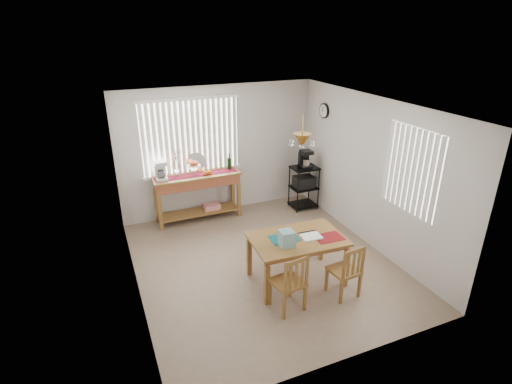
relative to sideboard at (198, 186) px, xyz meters
name	(u,v)px	position (x,y,z in m)	size (l,w,h in m)	color
ground	(263,263)	(0.53, -1.99, -0.72)	(4.00, 4.50, 0.01)	gray
room_shell	(264,167)	(0.53, -1.98, 0.97)	(4.20, 4.70, 2.70)	silver
sideboard	(198,186)	(0.00, 0.00, 0.00)	(1.70, 0.48, 0.95)	olive
sideboard_items	(182,169)	(-0.29, 0.02, 0.39)	(1.61, 0.41, 0.73)	maroon
wire_cart	(304,183)	(2.20, -0.33, -0.17)	(0.54, 0.43, 0.91)	black
cart_items	(305,159)	(2.20, -0.32, 0.37)	(0.21, 0.26, 0.37)	black
dining_table	(297,243)	(0.81, -2.60, -0.06)	(1.42, 0.96, 0.74)	olive
table_items	(293,238)	(0.67, -2.71, 0.11)	(1.06, 0.55, 0.24)	#115E64
chair_left	(289,283)	(0.39, -3.17, -0.29)	(0.46, 0.46, 0.88)	olive
chair_right	(346,271)	(1.27, -3.21, -0.30)	(0.43, 0.43, 0.85)	olive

